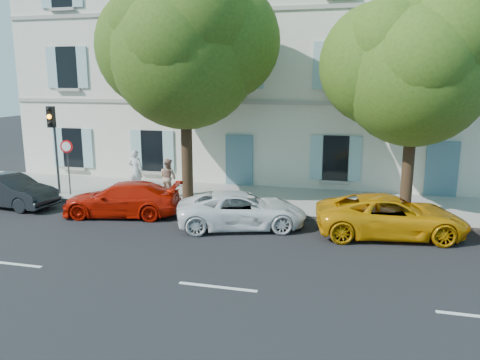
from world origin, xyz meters
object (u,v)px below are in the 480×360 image
(car_yellow_supercar, at_px, (391,216))
(pedestrian_a, at_px, (136,170))
(car_dark_sedan, at_px, (10,191))
(pedestrian_b, at_px, (168,178))
(car_white_coupe, at_px, (242,210))
(tree_right, at_px, (415,73))
(car_red_coupe, at_px, (122,199))
(road_sign, at_px, (67,156))
(tree_left, at_px, (185,55))
(traffic_light, at_px, (53,131))

(car_yellow_supercar, distance_m, pedestrian_a, 11.23)
(car_dark_sedan, relative_size, pedestrian_b, 2.44)
(car_white_coupe, height_order, tree_right, tree_right)
(car_red_coupe, height_order, car_white_coupe, car_red_coupe)
(road_sign, relative_size, pedestrian_b, 1.46)
(tree_left, distance_m, road_sign, 6.63)
(road_sign, bearing_deg, car_yellow_supercar, -7.87)
(tree_left, bearing_deg, car_dark_sedan, -160.64)
(tree_right, height_order, traffic_light, tree_right)
(car_dark_sedan, height_order, car_red_coupe, car_dark_sedan)
(road_sign, bearing_deg, tree_right, 1.62)
(car_red_coupe, bearing_deg, car_yellow_supercar, 79.94)
(car_dark_sedan, distance_m, car_yellow_supercar, 14.54)
(traffic_light, bearing_deg, car_red_coupe, -24.35)
(car_dark_sedan, height_order, tree_right, tree_right)
(tree_right, xyz_separation_m, traffic_light, (-14.29, -0.41, -2.35))
(tree_left, height_order, tree_right, tree_left)
(car_dark_sedan, distance_m, road_sign, 2.65)
(car_dark_sedan, relative_size, tree_right, 0.50)
(car_dark_sedan, bearing_deg, pedestrian_a, -41.86)
(car_red_coupe, distance_m, traffic_light, 5.00)
(car_dark_sedan, bearing_deg, tree_right, -74.95)
(car_red_coupe, bearing_deg, tree_left, 133.48)
(tree_right, xyz_separation_m, road_sign, (-13.70, -0.39, -3.37))
(car_dark_sedan, height_order, pedestrian_b, pedestrian_b)
(car_dark_sedan, distance_m, pedestrian_a, 5.13)
(pedestrian_b, bearing_deg, traffic_light, 31.61)
(car_white_coupe, distance_m, car_yellow_supercar, 4.91)
(car_dark_sedan, relative_size, car_red_coupe, 0.91)
(car_red_coupe, distance_m, car_yellow_supercar, 9.59)
(pedestrian_a, xyz_separation_m, pedestrian_b, (1.86, -0.75, -0.10))
(tree_right, distance_m, road_sign, 14.11)
(car_white_coupe, distance_m, pedestrian_a, 6.88)
(car_red_coupe, height_order, tree_right, tree_right)
(pedestrian_b, bearing_deg, car_white_coupe, 165.68)
(car_yellow_supercar, relative_size, tree_right, 0.60)
(car_white_coupe, relative_size, traffic_light, 1.17)
(road_sign, distance_m, pedestrian_b, 4.39)
(car_white_coupe, distance_m, traffic_light, 9.29)
(tree_right, relative_size, traffic_light, 2.10)
(pedestrian_b, bearing_deg, car_dark_sedan, 46.99)
(car_red_coupe, height_order, tree_left, tree_left)
(car_yellow_supercar, height_order, traffic_light, traffic_light)
(traffic_light, height_order, road_sign, traffic_light)
(tree_right, distance_m, pedestrian_b, 10.40)
(car_yellow_supercar, bearing_deg, car_dark_sedan, 80.95)
(tree_left, bearing_deg, car_yellow_supercar, -16.30)
(car_red_coupe, distance_m, road_sign, 4.14)
(tree_left, xyz_separation_m, pedestrian_b, (-0.98, 0.29, -4.97))
(car_white_coupe, distance_m, tree_right, 7.63)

